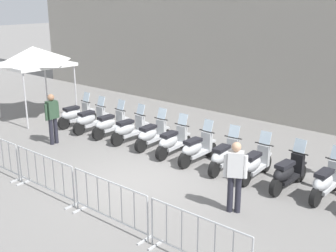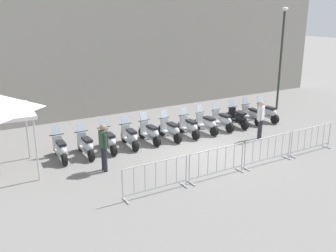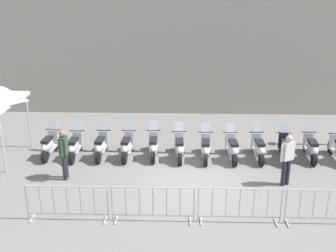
# 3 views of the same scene
# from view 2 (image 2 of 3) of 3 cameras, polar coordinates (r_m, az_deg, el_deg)

# --- Properties ---
(ground_plane) EXTENTS (120.00, 120.00, 0.00)m
(ground_plane) POSITION_cam_2_polar(r_m,az_deg,el_deg) (15.51, 6.01, -3.94)
(ground_plane) COLOR slate
(motorcycle_0) EXTENTS (0.56, 1.72, 1.24)m
(motorcycle_0) POSITION_cam_2_polar(r_m,az_deg,el_deg) (15.03, -15.77, -3.34)
(motorcycle_0) COLOR black
(motorcycle_0) RESTS_ON ground
(motorcycle_1) EXTENTS (0.56, 1.73, 1.24)m
(motorcycle_1) POSITION_cam_2_polar(r_m,az_deg,el_deg) (15.21, -12.16, -2.84)
(motorcycle_1) COLOR black
(motorcycle_1) RESTS_ON ground
(motorcycle_2) EXTENTS (0.56, 1.72, 1.24)m
(motorcycle_2) POSITION_cam_2_polar(r_m,az_deg,el_deg) (15.58, -8.90, -2.17)
(motorcycle_2) COLOR black
(motorcycle_2) RESTS_ON ground
(motorcycle_3) EXTENTS (0.56, 1.72, 1.24)m
(motorcycle_3) POSITION_cam_2_polar(r_m,az_deg,el_deg) (15.94, -5.69, -1.60)
(motorcycle_3) COLOR black
(motorcycle_3) RESTS_ON ground
(motorcycle_4) EXTENTS (0.58, 1.73, 1.24)m
(motorcycle_4) POSITION_cam_2_polar(r_m,az_deg,el_deg) (16.40, -2.69, -1.00)
(motorcycle_4) COLOR black
(motorcycle_4) RESTS_ON ground
(motorcycle_5) EXTENTS (0.58, 1.73, 1.24)m
(motorcycle_5) POSITION_cam_2_polar(r_m,az_deg,el_deg) (16.78, 0.39, -0.57)
(motorcycle_5) COLOR black
(motorcycle_5) RESTS_ON ground
(motorcycle_6) EXTENTS (0.56, 1.72, 1.24)m
(motorcycle_6) POSITION_cam_2_polar(r_m,az_deg,el_deg) (17.24, 3.20, -0.11)
(motorcycle_6) COLOR black
(motorcycle_6) RESTS_ON ground
(motorcycle_7) EXTENTS (0.60, 1.72, 1.24)m
(motorcycle_7) POSITION_cam_2_polar(r_m,az_deg,el_deg) (17.79, 5.80, 0.36)
(motorcycle_7) COLOR black
(motorcycle_7) RESTS_ON ground
(motorcycle_8) EXTENTS (0.57, 1.73, 1.24)m
(motorcycle_8) POSITION_cam_2_polar(r_m,az_deg,el_deg) (18.40, 8.13, 0.84)
(motorcycle_8) COLOR black
(motorcycle_8) RESTS_ON ground
(motorcycle_9) EXTENTS (0.56, 1.72, 1.24)m
(motorcycle_9) POSITION_cam_2_polar(r_m,az_deg,el_deg) (18.98, 10.45, 1.22)
(motorcycle_9) COLOR black
(motorcycle_9) RESTS_ON ground
(motorcycle_10) EXTENTS (0.56, 1.72, 1.24)m
(motorcycle_10) POSITION_cam_2_polar(r_m,az_deg,el_deg) (19.68, 12.39, 1.67)
(motorcycle_10) COLOR black
(motorcycle_10) RESTS_ON ground
(motorcycle_11) EXTENTS (0.56, 1.73, 1.24)m
(motorcycle_11) POSITION_cam_2_polar(r_m,az_deg,el_deg) (20.27, 14.62, 1.96)
(motorcycle_11) COLOR black
(motorcycle_11) RESTS_ON ground
(barrier_segment_0) EXTENTS (2.29, 0.57, 1.07)m
(barrier_segment_0) POSITION_cam_2_polar(r_m,az_deg,el_deg) (11.90, -1.84, -7.77)
(barrier_segment_0) COLOR #B2B5B7
(barrier_segment_0) RESTS_ON ground
(barrier_segment_1) EXTENTS (2.29, 0.57, 1.07)m
(barrier_segment_1) POSITION_cam_2_polar(r_m,az_deg,el_deg) (13.11, 7.31, -5.49)
(barrier_segment_1) COLOR #B2B5B7
(barrier_segment_1) RESTS_ON ground
(barrier_segment_2) EXTENTS (2.29, 0.57, 1.07)m
(barrier_segment_2) POSITION_cam_2_polar(r_m,az_deg,el_deg) (14.62, 14.70, -3.54)
(barrier_segment_2) COLOR #B2B5B7
(barrier_segment_2) RESTS_ON ground
(barrier_segment_3) EXTENTS (2.29, 0.57, 1.07)m
(barrier_segment_3) POSITION_cam_2_polar(r_m,az_deg,el_deg) (16.32, 20.60, -1.92)
(barrier_segment_3) COLOR #B2B5B7
(barrier_segment_3) RESTS_ON ground
(street_lamp) EXTENTS (0.36, 0.36, 5.67)m
(street_lamp) POSITION_cam_2_polar(r_m,az_deg,el_deg) (22.44, 16.62, 10.95)
(street_lamp) COLOR #2D332D
(street_lamp) RESTS_ON ground
(officer_near_row_end) EXTENTS (0.48, 0.38, 1.73)m
(officer_near_row_end) POSITION_cam_2_polar(r_m,az_deg,el_deg) (17.20, 13.69, 1.21)
(officer_near_row_end) COLOR #23232D
(officer_near_row_end) RESTS_ON ground
(officer_mid_plaza) EXTENTS (0.24, 0.55, 1.73)m
(officer_mid_plaza) POSITION_cam_2_polar(r_m,az_deg,el_deg) (13.56, -9.62, -2.78)
(officer_mid_plaza) COLOR #23232D
(officer_mid_plaza) RESTS_ON ground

